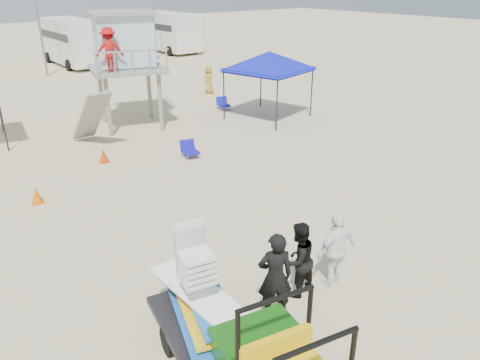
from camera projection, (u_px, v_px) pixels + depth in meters
ground at (308, 286)px, 9.93m from camera, size 140.00×140.00×0.00m
surf_trailer at (198, 303)px, 8.07m from camera, size 1.68×2.58×2.11m
man_left at (275, 277)px, 8.69m from camera, size 0.79×0.70×1.83m
man_mid at (298, 260)px, 9.39m from camera, size 0.80×0.63×1.63m
man_right at (336, 250)px, 9.68m from camera, size 1.01×0.47×1.68m
lifeguard_tower at (122, 45)px, 19.27m from camera, size 3.60×3.60×4.67m
canopy_blue at (269, 55)px, 20.70m from camera, size 3.69×3.69×3.43m
cone_near at (104, 156)px, 16.49m from camera, size 0.34×0.34×0.50m
cone_far at (37, 195)px, 13.47m from camera, size 0.34×0.34×0.50m
beach_chair_b at (189, 149)px, 16.92m from camera, size 0.63×0.68×0.64m
beach_chair_c at (223, 103)px, 23.06m from camera, size 0.68×0.75×0.64m
rv_mid_right at (72, 40)px, 34.26m from camera, size 2.64×7.00×3.25m
rv_far_right at (169, 31)px, 40.44m from camera, size 2.64×6.60×3.25m
light_pole_left at (37, 12)px, 29.53m from camera, size 0.14×0.14×8.00m
light_pole_right at (153, 6)px, 35.70m from camera, size 0.14×0.14×8.00m
distant_beachgoers at (46, 95)px, 22.79m from camera, size 13.95×3.80×1.56m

